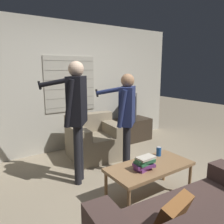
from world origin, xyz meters
TOP-DOWN VIEW (x-y plane):
  - ground_plane at (0.00, 0.00)m, footprint 16.00×16.00m
  - wall_back at (0.00, 2.03)m, footprint 5.20×0.08m
  - armchair_beige at (0.18, 1.32)m, footprint 1.01×0.91m
  - coffee_table at (0.07, -0.28)m, footprint 1.11×0.53m
  - tv_stand at (1.37, 1.68)m, footprint 0.85×0.50m
  - tv at (1.37, 1.68)m, footprint 0.60×0.63m
  - person_left_standing at (-0.49, 0.63)m, footprint 0.57×0.81m
  - person_right_standing at (0.29, 0.50)m, footprint 0.48×0.79m
  - book_stack at (-0.08, -0.33)m, footprint 0.26×0.20m
  - soda_can at (0.38, -0.12)m, footprint 0.07×0.07m
  - spare_remote at (0.02, -0.21)m, footprint 0.07×0.14m

SIDE VIEW (x-z plane):
  - ground_plane at x=0.00m, z-range 0.00..0.00m
  - tv_stand at x=1.37m, z-range 0.00..0.50m
  - armchair_beige at x=0.18m, z-range -0.07..0.72m
  - coffee_table at x=0.07m, z-range 0.19..0.65m
  - spare_remote at x=0.02m, z-range 0.46..0.48m
  - soda_can at x=0.38m, z-range 0.46..0.59m
  - book_stack at x=-0.08m, z-range 0.46..0.63m
  - tv at x=1.37m, z-range 0.50..1.07m
  - person_right_standing at x=0.29m, z-range 0.21..1.78m
  - person_left_standing at x=-0.49m, z-range 0.24..1.98m
  - wall_back at x=0.00m, z-range 0.00..2.55m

